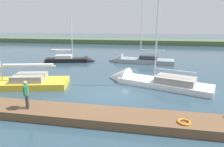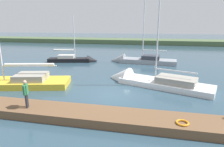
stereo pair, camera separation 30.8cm
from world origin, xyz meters
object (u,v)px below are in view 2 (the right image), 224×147
(life_ring_buoy, at_px, (182,123))
(sailboat_behind_pier, at_px, (76,60))
(sailboat_near_dock, at_px, (137,61))
(sailboat_inner_slip, at_px, (146,82))
(person_on_dock, at_px, (26,92))

(life_ring_buoy, relative_size, sailboat_behind_pier, 0.09)
(sailboat_near_dock, bearing_deg, life_ring_buoy, 106.69)
(life_ring_buoy, bearing_deg, sailboat_inner_slip, -75.54)
(sailboat_inner_slip, relative_size, sailboat_near_dock, 0.91)
(sailboat_near_dock, bearing_deg, sailboat_inner_slip, 104.37)
(sailboat_near_dock, distance_m, person_on_dock, 18.65)
(life_ring_buoy, height_order, sailboat_near_dock, sailboat_near_dock)
(sailboat_behind_pier, bearing_deg, person_on_dock, -90.89)
(sailboat_behind_pier, relative_size, sailboat_near_dock, 0.62)
(sailboat_inner_slip, xyz_separation_m, sailboat_behind_pier, (10.51, -8.85, 0.05))
(life_ring_buoy, relative_size, sailboat_inner_slip, 0.06)
(sailboat_inner_slip, height_order, person_on_dock, sailboat_inner_slip)
(sailboat_behind_pier, relative_size, person_on_dock, 4.30)
(sailboat_near_dock, relative_size, person_on_dock, 6.98)
(sailboat_inner_slip, height_order, sailboat_near_dock, sailboat_near_dock)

